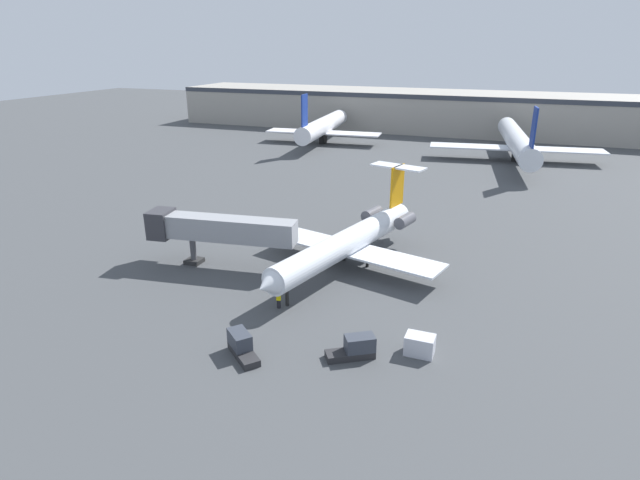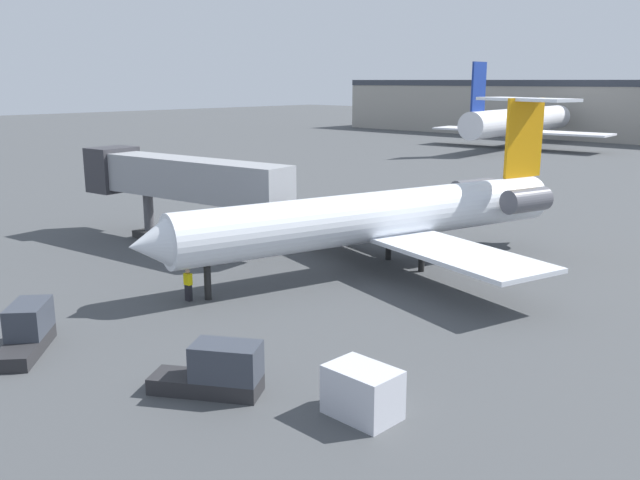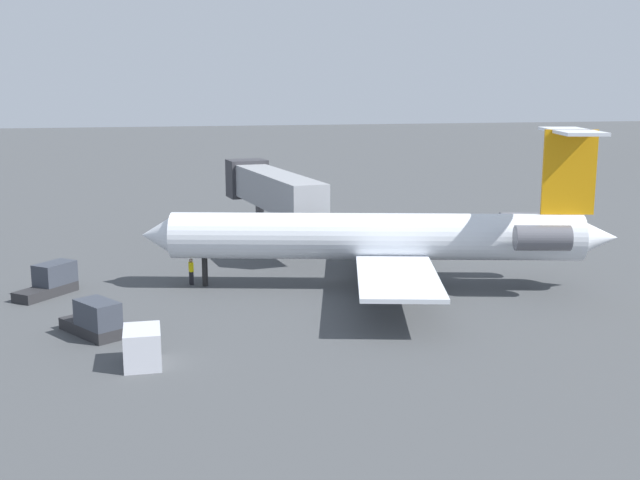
{
  "view_description": "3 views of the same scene",
  "coord_description": "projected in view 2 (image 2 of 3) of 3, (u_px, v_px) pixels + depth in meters",
  "views": [
    {
      "loc": [
        17.41,
        -49.13,
        24.16
      ],
      "look_at": [
        -1.93,
        1.98,
        3.49
      ],
      "focal_mm": 29.32,
      "sensor_mm": 36.0,
      "label": 1
    },
    {
      "loc": [
        25.36,
        -27.41,
        10.93
      ],
      "look_at": [
        -0.88,
        -0.18,
        2.03
      ],
      "focal_mm": 38.17,
      "sensor_mm": 36.0,
      "label": 2
    },
    {
      "loc": [
        46.55,
        -11.29,
        12.44
      ],
      "look_at": [
        -2.02,
        0.01,
        2.57
      ],
      "focal_mm": 43.97,
      "sensor_mm": 36.0,
      "label": 3
    }
  ],
  "objects": [
    {
      "name": "baggage_tug_trailing",
      "position": [
        27.0,
        331.0,
        28.12
      ],
      "size": [
        3.95,
        3.66,
        1.9
      ],
      "color": "#262628",
      "rests_on": "ground_plane"
    },
    {
      "name": "ground_plane",
      "position": [
        333.0,
        277.0,
        38.86
      ],
      "size": [
        400.0,
        400.0,
        0.1
      ],
      "primitive_type": "cube",
      "color": "#424447"
    },
    {
      "name": "ground_crew_marshaller",
      "position": [
        188.0,
        285.0,
        34.39
      ],
      "size": [
        0.43,
        0.3,
        1.69
      ],
      "color": "black",
      "rests_on": "ground_plane"
    },
    {
      "name": "baggage_tug_lead",
      "position": [
        217.0,
        371.0,
        24.18
      ],
      "size": [
        4.13,
        3.33,
        1.9
      ],
      "color": "#262628",
      "rests_on": "ground_plane"
    },
    {
      "name": "cargo_container_uld",
      "position": [
        362.0,
        392.0,
        22.54
      ],
      "size": [
        2.39,
        1.66,
        1.71
      ],
      "color": "silver",
      "rests_on": "ground_plane"
    },
    {
      "name": "parked_airliner_west_end",
      "position": [
        519.0,
        122.0,
        111.01
      ],
      "size": [
        29.49,
        34.87,
        13.54
      ],
      "color": "white",
      "rests_on": "ground_plane"
    },
    {
      "name": "jet_bridge",
      "position": [
        172.0,
        177.0,
        46.08
      ],
      "size": [
        17.48,
        5.22,
        6.2
      ],
      "color": "gray",
      "rests_on": "ground_plane"
    },
    {
      "name": "regional_jet",
      "position": [
        390.0,
        214.0,
        39.88
      ],
      "size": [
        22.2,
        29.18,
        9.83
      ],
      "color": "silver",
      "rests_on": "ground_plane"
    }
  ]
}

